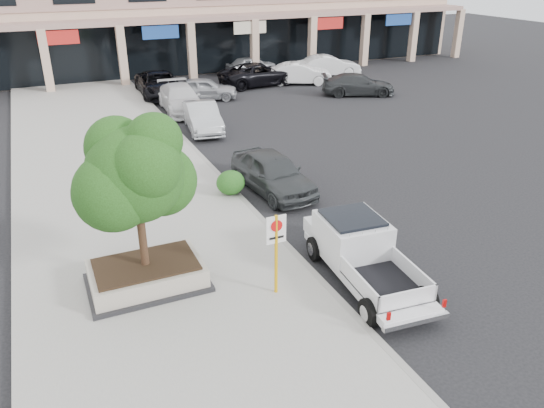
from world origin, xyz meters
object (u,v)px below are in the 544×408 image
(lot_car_c, at_px, (358,84))
(lot_car_f, at_px, (329,66))
(planter, at_px, (147,274))
(no_parking_sign, at_px, (276,244))
(planter_tree, at_px, (139,172))
(curb_car_b, at_px, (202,117))
(curb_car_a, at_px, (273,173))
(lot_car_b, at_px, (299,74))
(pickup_truck, at_px, (367,257))
(lot_car_e, at_px, (251,65))
(curb_car_c, at_px, (181,99))
(lot_car_d, at_px, (259,74))
(curb_car_d, at_px, (159,84))
(lot_car_a, at_px, (205,89))

(lot_car_c, distance_m, lot_car_f, 6.37)
(planter, xyz_separation_m, no_parking_sign, (3.09, -1.77, 1.16))
(planter_tree, relative_size, curb_car_b, 0.89)
(curb_car_a, bearing_deg, no_parking_sign, -119.01)
(no_parking_sign, xyz_separation_m, lot_car_b, (12.64, 23.61, -0.88))
(lot_car_c, bearing_deg, pickup_truck, 171.03)
(lot_car_b, xyz_separation_m, lot_car_e, (-1.83, 4.75, -0.05))
(planter, relative_size, lot_car_e, 0.77)
(lot_car_c, bearing_deg, curb_car_a, 159.39)
(curb_car_c, height_order, lot_car_e, curb_car_c)
(curb_car_c, bearing_deg, lot_car_c, -0.33)
(pickup_truck, relative_size, lot_car_f, 1.09)
(curb_car_c, relative_size, lot_car_d, 0.91)
(planter_tree, height_order, curb_car_d, planter_tree)
(curb_car_b, height_order, curb_car_c, curb_car_c)
(planter_tree, xyz_separation_m, curb_car_d, (5.48, 22.19, -2.63))
(planter_tree, relative_size, lot_car_d, 0.69)
(planter, bearing_deg, lot_car_a, 68.26)
(lot_car_c, xyz_separation_m, lot_car_d, (-4.88, 5.41, 0.10))
(curb_car_c, xyz_separation_m, lot_car_f, (13.20, 5.48, 0.03))
(lot_car_a, bearing_deg, pickup_truck, -167.23)
(curb_car_d, distance_m, lot_car_d, 7.28)
(planter, xyz_separation_m, lot_car_b, (15.73, 21.84, 0.28))
(pickup_truck, distance_m, curb_car_c, 20.13)
(planter_tree, bearing_deg, curb_car_b, 67.02)
(lot_car_d, bearing_deg, planter, 145.13)
(lot_car_e, bearing_deg, lot_car_a, 124.20)
(no_parking_sign, relative_size, lot_car_d, 0.40)
(planter_tree, bearing_deg, curb_car_d, 76.13)
(lot_car_c, bearing_deg, lot_car_f, 11.20)
(pickup_truck, xyz_separation_m, curb_car_b, (0.18, 15.84, -0.08))
(no_parking_sign, height_order, lot_car_a, no_parking_sign)
(planter_tree, bearing_deg, no_parking_sign, -33.09)
(curb_car_b, bearing_deg, lot_car_e, 65.77)
(curb_car_a, height_order, lot_car_e, curb_car_a)
(curb_car_d, bearing_deg, curb_car_c, -83.87)
(lot_car_e, xyz_separation_m, lot_car_f, (5.18, -3.14, 0.08))
(curb_car_c, height_order, lot_car_d, lot_car_d)
(pickup_truck, height_order, lot_car_f, pickup_truck)
(curb_car_d, bearing_deg, lot_car_a, -39.23)
(curb_car_a, bearing_deg, planter, -146.61)
(no_parking_sign, bearing_deg, curb_car_a, 66.45)
(pickup_truck, bearing_deg, lot_car_b, 72.08)
(planter_tree, height_order, lot_car_c, planter_tree)
(pickup_truck, relative_size, lot_car_c, 1.08)
(lot_car_d, xyz_separation_m, lot_car_e, (1.01, 3.97, -0.09))
(planter_tree, xyz_separation_m, lot_car_b, (15.60, 21.68, -2.66))
(curb_car_c, bearing_deg, curb_car_a, -86.32)
(planter_tree, relative_size, curb_car_c, 0.76)
(curb_car_b, height_order, lot_car_f, lot_car_f)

